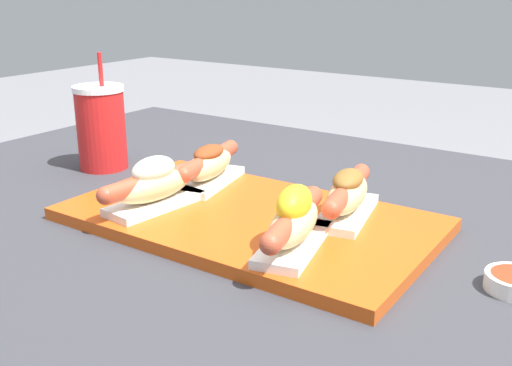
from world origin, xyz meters
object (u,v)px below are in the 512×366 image
Objects in this scene: hot_dog_2 at (209,165)px; hot_dog_1 at (294,221)px; hot_dog_0 at (154,185)px; serving_tray at (248,219)px; drink_cup at (101,127)px; hot_dog_3 at (347,194)px.

hot_dog_1 is at bearing -29.71° from hot_dog_2.
hot_dog_2 is (-0.00, 0.13, -0.00)m from hot_dog_0.
drink_cup is (-0.39, 0.08, 0.07)m from serving_tray.
hot_dog_3 is at bearing 28.58° from serving_tray.
drink_cup is at bearing 163.97° from hot_dog_1.
drink_cup is (-0.50, 0.14, 0.02)m from hot_dog_1.
hot_dog_1 is 0.52m from drink_cup.
hot_dog_3 is at bearing -1.10° from hot_dog_2.
hot_dog_2 is at bearing 150.60° from serving_tray.
hot_dog_0 is at bearing -27.41° from drink_cup.
drink_cup reaches higher than hot_dog_0.
hot_dog_3 is at bearing 26.40° from hot_dog_0.
hot_dog_1 reaches higher than hot_dog_0.
hot_dog_0 is 1.01× the size of hot_dog_2.
hot_dog_0 reaches higher than hot_dog_2.
hot_dog_1 is 1.00× the size of hot_dog_2.
drink_cup is (-0.26, 0.13, 0.03)m from hot_dog_0.
hot_dog_3 is 0.51m from drink_cup.
serving_tray is 2.71× the size of hot_dog_3.
hot_dog_3 is at bearing 86.58° from hot_dog_1.
hot_dog_0 is at bearing -155.80° from serving_tray.
serving_tray is 0.40m from drink_cup.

